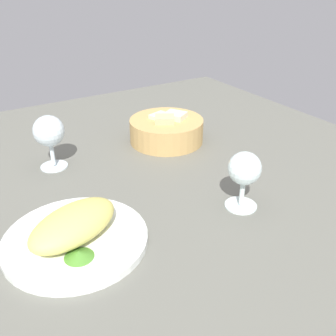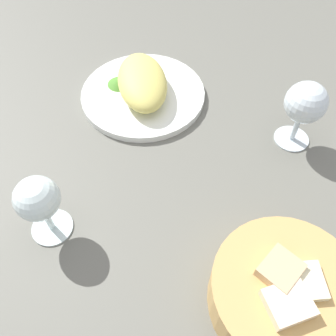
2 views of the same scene
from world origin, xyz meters
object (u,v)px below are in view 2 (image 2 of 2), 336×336
(bread_basket, at_px, (284,293))
(wine_glass_far, at_px, (305,105))
(plate, at_px, (143,94))
(wine_glass_near, at_px, (39,202))

(bread_basket, bearing_deg, wine_glass_far, 177.54)
(bread_basket, xyz_separation_m, wine_glass_far, (-0.31, 0.01, 0.05))
(plate, xyz_separation_m, bread_basket, (0.36, 0.29, 0.03))
(plate, height_order, wine_glass_far, wine_glass_far)
(wine_glass_near, bearing_deg, bread_basket, 83.45)
(wine_glass_far, bearing_deg, bread_basket, -2.46)
(plate, relative_size, bread_basket, 1.27)
(plate, bearing_deg, wine_glass_near, -11.22)
(bread_basket, height_order, wine_glass_near, wine_glass_near)
(plate, distance_m, bread_basket, 0.46)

